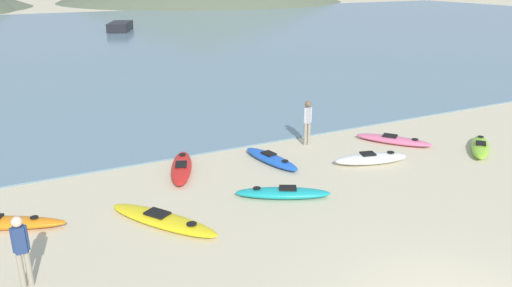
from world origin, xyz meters
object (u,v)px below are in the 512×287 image
at_px(kayak_on_sand_5, 480,147).
at_px(person_near_waterline, 308,120).
at_px(kayak_on_sand_3, 182,167).
at_px(kayak_on_sand_1, 283,193).
at_px(kayak_on_sand_2, 163,220).
at_px(moored_boat_0, 120,27).
at_px(person_near_foreground, 21,247).
at_px(kayak_on_sand_7, 394,140).
at_px(kayak_on_sand_6, 271,159).
at_px(kayak_on_sand_0, 371,159).

height_order(kayak_on_sand_5, person_near_waterline, person_near_waterline).
bearing_deg(kayak_on_sand_3, kayak_on_sand_1, -58.41).
bearing_deg(kayak_on_sand_5, kayak_on_sand_1, -178.78).
xyz_separation_m(kayak_on_sand_2, moored_boat_0, (8.93, 44.88, 0.41)).
bearing_deg(kayak_on_sand_1, person_near_waterline, 49.19).
bearing_deg(kayak_on_sand_2, kayak_on_sand_3, 63.17).
xyz_separation_m(person_near_foreground, moored_boat_0, (12.29, 46.25, -0.41)).
height_order(kayak_on_sand_1, kayak_on_sand_3, kayak_on_sand_3).
height_order(kayak_on_sand_2, moored_boat_0, moored_boat_0).
distance_m(kayak_on_sand_3, person_near_foreground, 6.83).
distance_m(kayak_on_sand_5, kayak_on_sand_7, 3.10).
bearing_deg(kayak_on_sand_6, moored_boat_0, 84.24).
bearing_deg(kayak_on_sand_5, person_near_waterline, 147.05).
xyz_separation_m(kayak_on_sand_0, kayak_on_sand_1, (-4.07, -0.99, -0.03)).
relative_size(person_near_foreground, person_near_waterline, 0.95).
relative_size(kayak_on_sand_2, person_near_foreground, 2.02).
xyz_separation_m(kayak_on_sand_7, person_near_waterline, (-3.09, 1.36, 0.85)).
relative_size(kayak_on_sand_1, person_near_foreground, 1.68).
relative_size(kayak_on_sand_1, kayak_on_sand_2, 0.83).
xyz_separation_m(kayak_on_sand_0, kayak_on_sand_2, (-7.70, -0.96, -0.05)).
bearing_deg(kayak_on_sand_3, moored_boat_0, 80.06).
bearing_deg(moored_boat_0, kayak_on_sand_5, -85.89).
relative_size(kayak_on_sand_5, kayak_on_sand_6, 0.88).
bearing_deg(moored_boat_0, kayak_on_sand_7, -88.73).
relative_size(kayak_on_sand_1, kayak_on_sand_5, 1.13).
bearing_deg(kayak_on_sand_1, kayak_on_sand_6, 68.41).
bearing_deg(kayak_on_sand_5, kayak_on_sand_2, -179.27).
xyz_separation_m(person_near_foreground, person_near_waterline, (10.15, 5.00, 0.05)).
distance_m(kayak_on_sand_3, kayak_on_sand_7, 8.30).
distance_m(kayak_on_sand_5, moored_boat_0, 44.84).
bearing_deg(kayak_on_sand_7, kayak_on_sand_3, 173.37).
height_order(kayak_on_sand_5, kayak_on_sand_6, kayak_on_sand_5).
height_order(kayak_on_sand_1, kayak_on_sand_7, kayak_on_sand_1).
distance_m(person_near_foreground, moored_boat_0, 47.86).
relative_size(kayak_on_sand_0, kayak_on_sand_2, 0.82).
xyz_separation_m(kayak_on_sand_1, kayak_on_sand_2, (-3.63, 0.03, -0.02)).
xyz_separation_m(kayak_on_sand_0, person_near_foreground, (-11.06, -2.33, 0.76)).
relative_size(kayak_on_sand_7, moored_boat_0, 0.52).
distance_m(kayak_on_sand_1, kayak_on_sand_7, 6.65).
bearing_deg(kayak_on_sand_0, kayak_on_sand_6, 151.57).
xyz_separation_m(kayak_on_sand_0, kayak_on_sand_7, (2.17, 1.30, -0.04)).
bearing_deg(kayak_on_sand_2, person_near_foreground, -157.85).
distance_m(kayak_on_sand_1, kayak_on_sand_2, 3.63).
bearing_deg(kayak_on_sand_3, kayak_on_sand_7, -6.63).
relative_size(kayak_on_sand_1, kayak_on_sand_3, 0.92).
relative_size(person_near_waterline, moored_boat_0, 0.33).
height_order(kayak_on_sand_5, person_near_foreground, person_near_foreground).
relative_size(kayak_on_sand_6, kayak_on_sand_7, 1.01).
bearing_deg(person_near_waterline, moored_boat_0, 87.02).
xyz_separation_m(kayak_on_sand_2, person_near_waterline, (6.79, 3.63, 0.86)).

